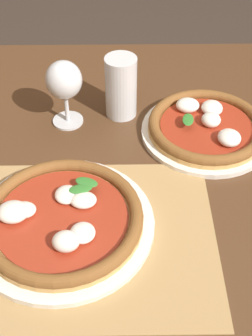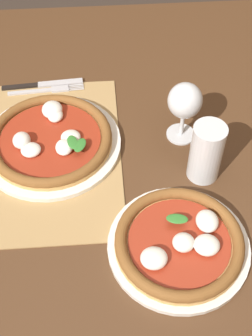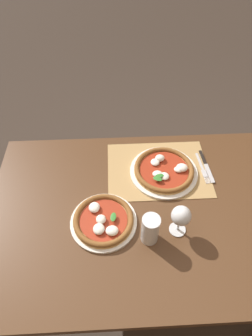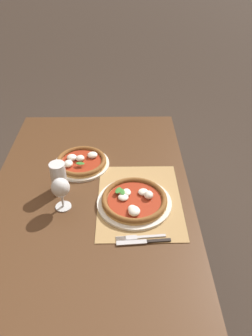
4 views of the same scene
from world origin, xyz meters
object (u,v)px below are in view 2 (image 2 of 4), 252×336
at_px(fork, 47,90).
at_px(knife, 43,85).
at_px(pizza_near, 50,140).
at_px(pint_glass, 206,154).
at_px(wine_glass, 185,103).
at_px(pizza_far, 180,243).

distance_m(fork, knife, 0.03).
bearing_deg(pizza_near, knife, -172.52).
height_order(pizza_near, knife, pizza_near).
height_order(pizza_near, pint_glass, pint_glass).
height_order(wine_glass, knife, wine_glass).
height_order(wine_glass, pint_glass, wine_glass).
relative_size(wine_glass, fork, 0.77).
bearing_deg(pizza_near, pint_glass, 72.21).
relative_size(pizza_far, pint_glass, 1.97).
bearing_deg(pizza_far, knife, -150.41).
bearing_deg(fork, pizza_near, 5.15).
distance_m(pizza_near, wine_glass, 0.32).
xyz_separation_m(wine_glass, knife, (-0.21, -0.34, -0.10)).
relative_size(pint_glass, knife, 0.67).
height_order(pizza_near, pizza_far, pizza_near).
distance_m(wine_glass, pint_glass, 0.13).
height_order(pizza_far, knife, pizza_far).
bearing_deg(pizza_far, wine_glass, 170.95).
relative_size(pizza_near, pizza_far, 1.16).
relative_size(pizza_far, wine_glass, 1.84).
bearing_deg(pint_glass, knife, -131.48).
bearing_deg(knife, pint_glass, 48.52).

